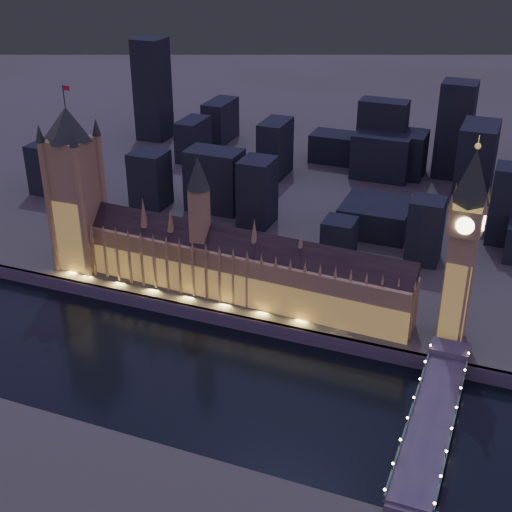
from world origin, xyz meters
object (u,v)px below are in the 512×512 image
at_px(palace_of_westminster, 232,265).
at_px(victoria_tower, 74,181).
at_px(westminster_bridge, 432,420).
at_px(elizabeth_tower, 465,232).

xyz_separation_m(palace_of_westminster, victoria_tower, (-98.31, 0.17, 35.20)).
bearing_deg(westminster_bridge, elizabeth_tower, 91.73).
distance_m(elizabeth_tower, westminster_bridge, 89.28).
height_order(victoria_tower, westminster_bridge, victoria_tower).
relative_size(palace_of_westminster, victoria_tower, 1.86).
height_order(elizabeth_tower, westminster_bridge, elizabeth_tower).
bearing_deg(victoria_tower, elizabeth_tower, 0.00).
xyz_separation_m(victoria_tower, westminster_bridge, (219.97, -65.36, -55.58)).
relative_size(victoria_tower, westminster_bridge, 0.96).
distance_m(victoria_tower, elizabeth_tower, 218.06).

